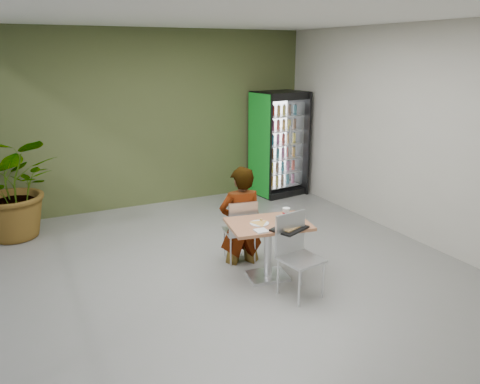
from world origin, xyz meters
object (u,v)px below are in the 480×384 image
(seated_woman, at_px, (241,225))
(cafeteria_tray, at_px, (289,228))
(dining_table, at_px, (268,239))
(chair_near, at_px, (295,248))
(soda_cup, at_px, (286,215))
(chair_far, at_px, (241,227))
(potted_plant, at_px, (15,187))
(beverage_fridge, at_px, (279,144))

(seated_woman, xyz_separation_m, cafeteria_tray, (0.19, -0.91, 0.24))
(dining_table, relative_size, chair_near, 1.11)
(soda_cup, bearing_deg, chair_far, 119.41)
(soda_cup, bearing_deg, seated_woman, 116.65)
(chair_near, bearing_deg, potted_plant, 121.36)
(chair_far, height_order, potted_plant, potted_plant)
(soda_cup, relative_size, potted_plant, 0.10)
(potted_plant, bearing_deg, dining_table, -46.50)
(soda_cup, xyz_separation_m, cafeteria_tray, (-0.12, -0.28, -0.07))
(chair_far, height_order, cafeteria_tray, chair_far)
(seated_woman, bearing_deg, soda_cup, 126.00)
(chair_near, relative_size, seated_woman, 0.60)
(chair_far, distance_m, beverage_fridge, 3.43)
(chair_far, xyz_separation_m, chair_near, (0.20, -1.03, 0.05))
(chair_near, bearing_deg, cafeteria_tray, 76.62)
(chair_far, bearing_deg, dining_table, 109.61)
(beverage_fridge, bearing_deg, chair_near, -125.10)
(chair_far, xyz_separation_m, soda_cup, (0.33, -0.59, 0.31))
(seated_woman, distance_m, soda_cup, 0.77)
(dining_table, relative_size, soda_cup, 6.56)
(chair_far, bearing_deg, cafeteria_tray, 112.91)
(potted_plant, bearing_deg, chair_near, -49.80)
(chair_near, distance_m, beverage_fridge, 4.17)
(soda_cup, height_order, cafeteria_tray, soda_cup)
(seated_woman, relative_size, soda_cup, 9.87)
(chair_far, bearing_deg, chair_near, 110.16)
(cafeteria_tray, bearing_deg, chair_near, -94.54)
(chair_near, height_order, soda_cup, chair_near)
(cafeteria_tray, xyz_separation_m, potted_plant, (-2.90, 3.25, 0.04))
(cafeteria_tray, bearing_deg, beverage_fridge, 60.97)
(dining_table, relative_size, chair_far, 1.22)
(chair_far, relative_size, seated_woman, 0.54)
(cafeteria_tray, relative_size, potted_plant, 0.26)
(chair_far, distance_m, soda_cup, 0.75)
(chair_far, distance_m, chair_near, 1.05)
(cafeteria_tray, relative_size, beverage_fridge, 0.20)
(soda_cup, xyz_separation_m, beverage_fridge, (1.82, 3.22, 0.20))
(dining_table, height_order, beverage_fridge, beverage_fridge)
(chair_far, xyz_separation_m, cafeteria_tray, (0.21, -0.87, 0.24))
(chair_far, distance_m, cafeteria_tray, 0.93)
(cafeteria_tray, bearing_deg, dining_table, 109.24)
(chair_far, xyz_separation_m, potted_plant, (-2.69, 2.38, 0.28))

